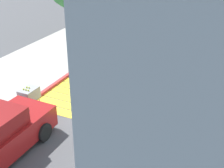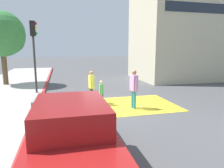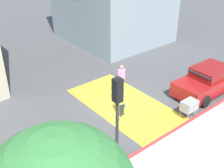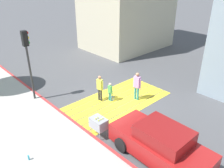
{
  "view_description": "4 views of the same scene",
  "coord_description": "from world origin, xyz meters",
  "px_view_note": "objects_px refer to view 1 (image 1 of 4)",
  "views": [
    {
      "loc": [
        4.84,
        -10.22,
        6.66
      ],
      "look_at": [
        0.09,
        -0.06,
        1.06
      ],
      "focal_mm": 48.93,
      "sensor_mm": 36.0,
      "label": 1
    },
    {
      "loc": [
        -2.18,
        -9.04,
        2.71
      ],
      "look_at": [
        0.39,
        1.03,
        0.89
      ],
      "focal_mm": 32.61,
      "sensor_mm": 36.0,
      "label": 2
    },
    {
      "loc": [
        -9.6,
        8.67,
        8.43
      ],
      "look_at": [
        0.37,
        0.53,
        1.28
      ],
      "focal_mm": 45.87,
      "sensor_mm": 36.0,
      "label": 3
    },
    {
      "loc": [
        -8.44,
        -8.56,
        7.09
      ],
      "look_at": [
        0.02,
        0.52,
        0.95
      ],
      "focal_mm": 36.82,
      "sensor_mm": 36.0,
      "label": 4
    }
  ],
  "objects_px": {
    "pedestrian_adult_lead": "(104,75)",
    "pedestrian_child_with_racket": "(107,87)",
    "traffic_light_corner": "(78,9)",
    "tennis_ball_cart": "(29,94)",
    "pedestrian_adult_trailing": "(126,95)"
  },
  "relations": [
    {
      "from": "traffic_light_corner",
      "to": "pedestrian_adult_trailing",
      "type": "bearing_deg",
      "value": -42.55
    },
    {
      "from": "traffic_light_corner",
      "to": "pedestrian_adult_lead",
      "type": "distance_m",
      "value": 4.49
    },
    {
      "from": "pedestrian_adult_lead",
      "to": "pedestrian_child_with_racket",
      "type": "xyz_separation_m",
      "value": [
        0.4,
        -0.47,
        -0.28
      ]
    },
    {
      "from": "pedestrian_adult_trailing",
      "to": "pedestrian_child_with_racket",
      "type": "distance_m",
      "value": 1.65
    },
    {
      "from": "pedestrian_adult_trailing",
      "to": "pedestrian_child_with_racket",
      "type": "bearing_deg",
      "value": 143.76
    },
    {
      "from": "pedestrian_child_with_racket",
      "to": "tennis_ball_cart",
      "type": "bearing_deg",
      "value": -142.07
    },
    {
      "from": "tennis_ball_cart",
      "to": "pedestrian_adult_trailing",
      "type": "distance_m",
      "value": 4.03
    },
    {
      "from": "pedestrian_adult_lead",
      "to": "pedestrian_adult_trailing",
      "type": "height_order",
      "value": "pedestrian_adult_trailing"
    },
    {
      "from": "pedestrian_adult_lead",
      "to": "pedestrian_child_with_racket",
      "type": "distance_m",
      "value": 0.68
    },
    {
      "from": "pedestrian_adult_lead",
      "to": "pedestrian_child_with_racket",
      "type": "height_order",
      "value": "pedestrian_adult_lead"
    },
    {
      "from": "traffic_light_corner",
      "to": "pedestrian_adult_lead",
      "type": "bearing_deg",
      "value": -43.97
    },
    {
      "from": "tennis_ball_cart",
      "to": "pedestrian_child_with_racket",
      "type": "distance_m",
      "value": 3.27
    },
    {
      "from": "pedestrian_adult_lead",
      "to": "pedestrian_child_with_racket",
      "type": "relative_size",
      "value": 1.36
    },
    {
      "from": "traffic_light_corner",
      "to": "tennis_ball_cart",
      "type": "relative_size",
      "value": 4.17
    },
    {
      "from": "pedestrian_child_with_racket",
      "to": "pedestrian_adult_trailing",
      "type": "bearing_deg",
      "value": -36.24
    }
  ]
}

